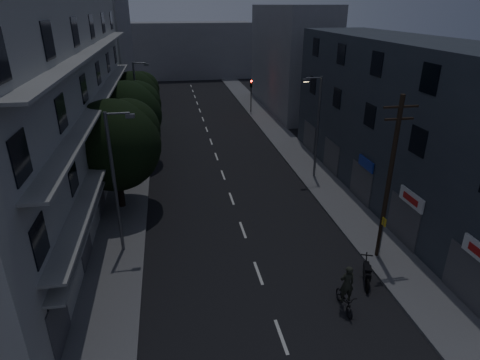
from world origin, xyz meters
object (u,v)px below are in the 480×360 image
object	(u,v)px
motorcycle	(367,274)
cyclist	(345,295)
utility_pole	(389,178)
bus_stop_sign	(383,231)

from	to	relation	value
motorcycle	cyclist	xyz separation A→B (m)	(-1.89, -1.63, 0.26)
motorcycle	cyclist	world-z (taller)	cyclist
cyclist	utility_pole	bearing A→B (deg)	46.59
utility_pole	bus_stop_sign	size ratio (longest dim) A/B	3.56
utility_pole	cyclist	xyz separation A→B (m)	(-3.53, -3.60, -4.07)
utility_pole	cyclist	bearing A→B (deg)	-134.44
utility_pole	bus_stop_sign	distance (m)	3.00
bus_stop_sign	motorcycle	world-z (taller)	bus_stop_sign
bus_stop_sign	motorcycle	bearing A→B (deg)	-133.27
utility_pole	bus_stop_sign	bearing A→B (deg)	-106.90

